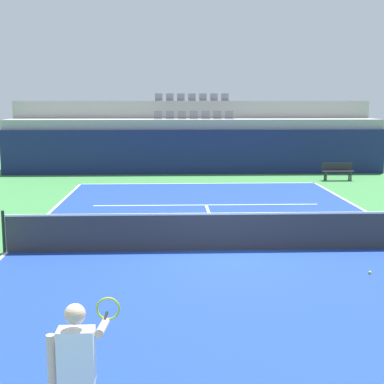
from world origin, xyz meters
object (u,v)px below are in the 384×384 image
Objects in this scene: tennis_net at (222,231)px; tennis_ball_0 at (370,272)px; player at (78,370)px; player_bench at (337,170)px.

tennis_net is 3.77m from tennis_ball_0.
player is 8.31m from tennis_ball_0.
player reaches higher than tennis_net.
tennis_net is 6.48× the size of player.
player_bench is 15.41m from tennis_ball_0.
player is 23.08m from player_bench.
tennis_net is 8.74m from player.
player reaches higher than tennis_ball_0.
tennis_net is 7.39× the size of player_bench.
player_bench is at bearing 53.35° from player.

